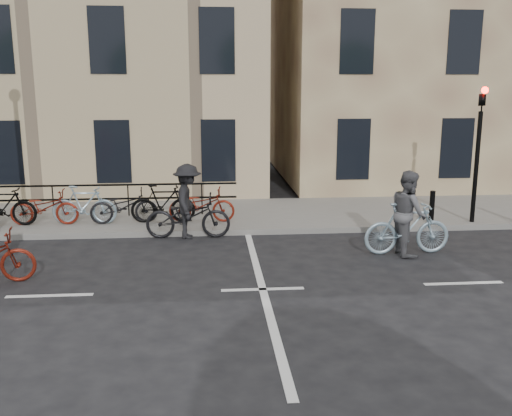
{
  "coord_description": "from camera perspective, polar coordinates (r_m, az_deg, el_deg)",
  "views": [
    {
      "loc": [
        -1.0,
        -10.32,
        3.89
      ],
      "look_at": [
        0.07,
        2.3,
        1.1
      ],
      "focal_mm": 40.0,
      "sensor_mm": 36.0,
      "label": 1
    }
  ],
  "objects": [
    {
      "name": "traffic_light",
      "position": [
        16.39,
        21.39,
        6.55
      ],
      "size": [
        0.18,
        0.3,
        3.9
      ],
      "color": "black",
      "rests_on": "sidewalk"
    },
    {
      "name": "ground",
      "position": [
        11.07,
        0.67,
        -8.15
      ],
      "size": [
        120.0,
        120.0,
        0.0
      ],
      "primitive_type": "plane",
      "color": "black",
      "rests_on": "ground"
    },
    {
      "name": "cyclist_grey",
      "position": [
        13.53,
        14.93,
        -1.24
      ],
      "size": [
        2.04,
        0.98,
        1.96
      ],
      "rotation": [
        0.0,
        0.0,
        1.6
      ],
      "color": "#8EAABA",
      "rests_on": "ground"
    },
    {
      "name": "bollard_east",
      "position": [
        16.09,
        17.18,
        0.07
      ],
      "size": [
        0.14,
        0.14,
        0.9
      ],
      "primitive_type": "cylinder",
      "color": "black",
      "rests_on": "sidewalk"
    },
    {
      "name": "sidewalk",
      "position": [
        17.02,
        -14.85,
        -0.95
      ],
      "size": [
        46.0,
        4.0,
        0.15
      ],
      "primitive_type": "cube",
      "color": "slate",
      "rests_on": "ground"
    },
    {
      "name": "cyclist_dark",
      "position": [
        14.57,
        -6.83,
        -0.11
      ],
      "size": [
        2.16,
        1.25,
        1.91
      ],
      "rotation": [
        0.0,
        0.0,
        1.54
      ],
      "color": "black",
      "rests_on": "ground"
    },
    {
      "name": "building_east",
      "position": [
        25.47,
        19.16,
        16.86
      ],
      "size": [
        14.0,
        10.0,
        12.0
      ],
      "primitive_type": "cube",
      "color": "#927558",
      "rests_on": "sidewalk"
    },
    {
      "name": "parked_bikes",
      "position": [
        16.05,
        -16.77,
        0.21
      ],
      "size": [
        8.3,
        1.23,
        1.05
      ],
      "color": "black",
      "rests_on": "sidewalk"
    }
  ]
}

